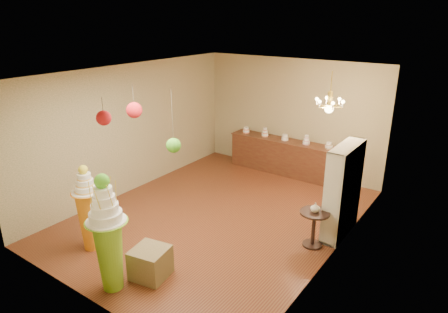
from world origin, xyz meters
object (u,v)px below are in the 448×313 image
Objects in this scene: pedestal_green at (109,241)px; sideboard at (284,156)px; pedestal_orange at (89,214)px; round_table at (314,224)px.

pedestal_green is 0.63× the size of sideboard.
pedestal_orange is 0.53× the size of sideboard.
pedestal_orange reaches higher than round_table.
round_table is at bearing -54.06° from sideboard.
pedestal_green is 3.59m from round_table.
pedestal_green is 2.76× the size of round_table.
pedestal_green is 1.32m from pedestal_orange.
pedestal_orange is at bearing -102.35° from sideboard.
sideboard is (1.16, 5.29, -0.21)m from pedestal_orange.
pedestal_orange is 5.42m from sideboard.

